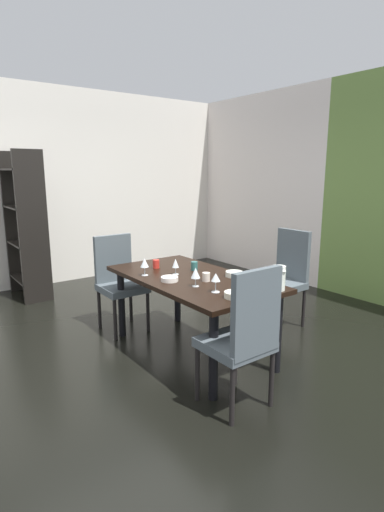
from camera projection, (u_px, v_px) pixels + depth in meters
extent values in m
cube|color=black|center=(153.00, 340.00, 4.06)|extent=(5.58, 5.94, 0.02)
cube|color=silver|center=(257.00, 185.00, 6.60)|extent=(2.67, 0.10, 2.87)
cube|color=silver|center=(55.00, 187.00, 5.90)|extent=(0.10, 5.94, 2.87)
cube|color=black|center=(192.00, 279.00, 3.63)|extent=(1.67, 0.90, 0.04)
cylinder|color=black|center=(177.00, 291.00, 4.48)|extent=(0.07, 0.07, 0.70)
cylinder|color=black|center=(278.00, 333.00, 3.33)|extent=(0.07, 0.07, 0.70)
cylinder|color=black|center=(121.00, 303.00, 4.08)|extent=(0.07, 0.07, 0.70)
cylinder|color=black|center=(213.00, 356.00, 2.92)|extent=(0.07, 0.07, 0.70)
cube|color=#4B555A|center=(123.00, 288.00, 4.21)|extent=(0.44, 0.44, 0.07)
cube|color=#4B555A|center=(113.00, 260.00, 4.31)|extent=(0.05, 0.42, 0.54)
cylinder|color=black|center=(148.00, 312.00, 4.22)|extent=(0.04, 0.04, 0.43)
cylinder|color=black|center=(115.00, 320.00, 4.00)|extent=(0.04, 0.04, 0.43)
cylinder|color=black|center=(131.00, 302.00, 4.52)|extent=(0.04, 0.04, 0.43)
cylinder|color=black|center=(99.00, 309.00, 4.30)|extent=(0.04, 0.04, 0.43)
cube|color=#4B555A|center=(235.00, 344.00, 2.84)|extent=(0.44, 0.44, 0.07)
cube|color=#4B555A|center=(256.00, 313.00, 2.63)|extent=(0.05, 0.42, 0.59)
cylinder|color=black|center=(197.00, 373.00, 2.93)|extent=(0.04, 0.04, 0.43)
cylinder|color=black|center=(235.00, 359.00, 3.16)|extent=(0.04, 0.04, 0.43)
cylinder|color=black|center=(232.00, 396.00, 2.64)|extent=(0.04, 0.04, 0.43)
cylinder|color=black|center=(272.00, 379.00, 2.86)|extent=(0.04, 0.04, 0.43)
cube|color=#4B555A|center=(279.00, 285.00, 4.32)|extent=(0.44, 0.44, 0.07)
cube|color=#4B555A|center=(293.00, 256.00, 4.38)|extent=(0.42, 0.05, 0.59)
cylinder|color=black|center=(280.00, 315.00, 4.11)|extent=(0.04, 0.04, 0.43)
cylinder|color=black|center=(254.00, 306.00, 4.41)|extent=(0.04, 0.04, 0.43)
cylinder|color=black|center=(304.00, 308.00, 4.33)|extent=(0.04, 0.04, 0.43)
cylinder|color=black|center=(277.00, 299.00, 4.63)|extent=(0.04, 0.04, 0.43)
cube|color=black|center=(19.00, 223.00, 5.57)|extent=(0.05, 0.36, 1.93)
cube|color=black|center=(33.00, 228.00, 5.00)|extent=(0.05, 0.36, 1.93)
cube|color=black|center=(30.00, 278.00, 5.43)|extent=(0.76, 0.36, 0.02)
cylinder|color=white|center=(32.00, 278.00, 5.36)|extent=(0.17, 0.17, 0.02)
cylinder|color=beige|center=(27.00, 273.00, 5.53)|extent=(0.10, 0.10, 0.07)
cube|color=black|center=(27.00, 243.00, 5.33)|extent=(0.76, 0.36, 0.02)
cylinder|color=white|center=(27.00, 241.00, 5.30)|extent=(0.17, 0.17, 0.04)
cylinder|color=white|center=(25.00, 240.00, 5.39)|extent=(0.09, 0.09, 0.05)
cube|color=black|center=(24.00, 207.00, 5.23)|extent=(0.76, 0.36, 0.02)
cylinder|color=beige|center=(22.00, 203.00, 5.30)|extent=(0.16, 0.16, 0.06)
cube|color=black|center=(21.00, 169.00, 5.13)|extent=(0.76, 0.36, 0.02)
cylinder|color=#E5F1C7|center=(20.00, 167.00, 5.12)|extent=(0.15, 0.15, 0.05)
cylinder|color=silver|center=(176.00, 274.00, 3.69)|extent=(0.06, 0.06, 0.00)
cylinder|color=silver|center=(176.00, 271.00, 3.68)|extent=(0.01, 0.01, 0.06)
cone|color=silver|center=(176.00, 263.00, 3.67)|extent=(0.06, 0.06, 0.08)
cylinder|color=silver|center=(145.00, 275.00, 3.66)|extent=(0.06, 0.06, 0.00)
cylinder|color=silver|center=(145.00, 271.00, 3.65)|extent=(0.01, 0.01, 0.08)
cone|color=silver|center=(145.00, 263.00, 3.63)|extent=(0.08, 0.08, 0.08)
cylinder|color=silver|center=(216.00, 292.00, 3.15)|extent=(0.07, 0.07, 0.00)
cylinder|color=silver|center=(216.00, 286.00, 3.14)|extent=(0.01, 0.01, 0.09)
cone|color=silver|center=(216.00, 277.00, 3.12)|extent=(0.07, 0.07, 0.06)
cylinder|color=silver|center=(196.00, 286.00, 3.31)|extent=(0.06, 0.06, 0.00)
cylinder|color=silver|center=(196.00, 282.00, 3.30)|extent=(0.01, 0.01, 0.07)
cone|color=silver|center=(196.00, 273.00, 3.28)|extent=(0.08, 0.08, 0.09)
cylinder|color=white|center=(234.00, 295.00, 3.01)|extent=(0.15, 0.15, 0.05)
cylinder|color=white|center=(170.00, 279.00, 3.46)|extent=(0.15, 0.15, 0.04)
cylinder|color=white|center=(234.00, 274.00, 3.61)|extent=(0.16, 0.16, 0.05)
cylinder|color=#2E6662|center=(194.00, 266.00, 3.84)|extent=(0.06, 0.06, 0.08)
cylinder|color=silver|center=(206.00, 277.00, 3.46)|extent=(0.07, 0.07, 0.08)
cylinder|color=red|center=(156.00, 264.00, 3.92)|extent=(0.06, 0.06, 0.08)
cylinder|color=white|center=(278.00, 278.00, 3.19)|extent=(0.11, 0.11, 0.20)
cone|color=white|center=(284.00, 269.00, 3.13)|extent=(0.04, 0.04, 0.04)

